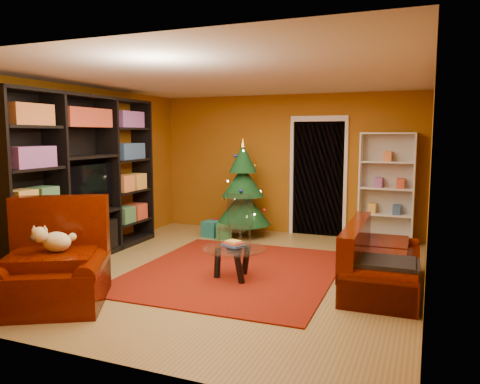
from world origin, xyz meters
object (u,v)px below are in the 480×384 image
at_px(christmas_tree, 243,189).
at_px(coffee_table, 234,263).
at_px(gift_box_green, 224,231).
at_px(armchair, 52,263).
at_px(gift_box_red, 218,226).
at_px(media_unit, 83,178).
at_px(dog, 57,242).
at_px(acrylic_chair, 235,228).
at_px(white_bookshelf, 387,188).
at_px(gift_box_teal, 211,229).
at_px(rug, 235,271).
at_px(sofa, 383,256).

relative_size(christmas_tree, coffee_table, 2.22).
distance_m(gift_box_green, armchair, 3.73).
relative_size(christmas_tree, gift_box_red, 7.61).
xyz_separation_m(media_unit, dog, (1.01, -1.64, -0.52)).
distance_m(gift_box_red, acrylic_chair, 1.81).
height_order(white_bookshelf, dog, white_bookshelf).
bearing_deg(gift_box_teal, coffee_table, -57.85).
bearing_deg(gift_box_teal, rug, -56.16).
distance_m(white_bookshelf, acrylic_chair, 2.77).
bearing_deg(acrylic_chair, dog, -107.69).
xyz_separation_m(media_unit, sofa, (4.29, 0.26, -0.82)).
bearing_deg(gift_box_red, white_bookshelf, 4.79).
relative_size(gift_box_red, white_bookshelf, 0.12).
bearing_deg(white_bookshelf, armchair, -123.09).
distance_m(dog, coffee_table, 2.17).
distance_m(gift_box_green, white_bookshelf, 2.93).
bearing_deg(rug, acrylic_chair, 113.00).
bearing_deg(armchair, white_bookshelf, 25.76).
distance_m(media_unit, gift_box_teal, 2.59).
bearing_deg(sofa, gift_box_teal, 59.12).
xyz_separation_m(white_bookshelf, coffee_table, (-1.62, -2.88, -0.73)).
bearing_deg(sofa, media_unit, 92.24).
relative_size(rug, gift_box_green, 11.24).
relative_size(gift_box_teal, coffee_table, 0.35).
xyz_separation_m(rug, sofa, (1.93, 0.06, 0.39)).
xyz_separation_m(christmas_tree, sofa, (2.67, -2.08, -0.48)).
bearing_deg(rug, media_unit, -175.16).
relative_size(gift_box_green, coffee_table, 0.34).
xyz_separation_m(coffee_table, acrylic_chair, (-0.47, 1.13, 0.21)).
bearing_deg(white_bookshelf, christmas_tree, -168.63).
distance_m(gift_box_green, acrylic_chair, 1.18).
relative_size(white_bookshelf, acrylic_chair, 2.29).
xyz_separation_m(gift_box_teal, dog, (-0.10, -3.71, 0.55)).
distance_m(rug, armchair, 2.39).
bearing_deg(armchair, dog, 45.00).
bearing_deg(christmas_tree, gift_box_green, -121.61).
xyz_separation_m(christmas_tree, gift_box_teal, (-0.52, -0.27, -0.74)).
xyz_separation_m(christmas_tree, dog, (-0.61, -3.98, -0.18)).
height_order(gift_box_red, white_bookshelf, white_bookshelf).
height_order(rug, christmas_tree, christmas_tree).
bearing_deg(media_unit, christmas_tree, 53.40).
height_order(christmas_tree, coffee_table, christmas_tree).
height_order(sofa, acrylic_chair, acrylic_chair).
distance_m(white_bookshelf, dog, 5.39).
height_order(gift_box_teal, dog, dog).
height_order(gift_box_teal, acrylic_chair, acrylic_chair).
height_order(gift_box_green, armchair, armchair).
distance_m(christmas_tree, gift_box_teal, 0.94).
xyz_separation_m(christmas_tree, armchair, (-0.63, -4.05, -0.41)).
bearing_deg(media_unit, gift_box_teal, 60.05).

